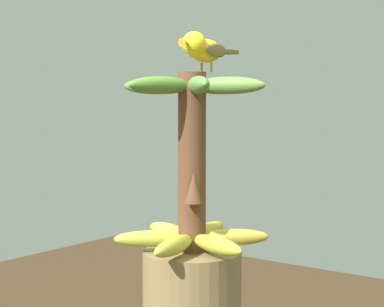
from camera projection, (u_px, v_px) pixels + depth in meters
The scene contains 2 objects.
banana_bunch at pixel (192, 163), 1.37m from camera, with size 0.31×0.31×0.36m.
perched_bird at pixel (203, 49), 1.37m from camera, with size 0.06×0.19×0.08m.
Camera 1 is at (-0.82, 1.09, 1.40)m, focal length 64.90 mm.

